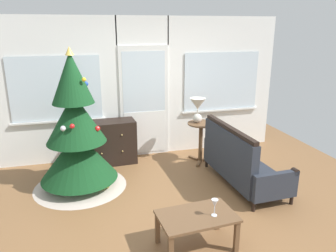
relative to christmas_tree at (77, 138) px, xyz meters
name	(u,v)px	position (x,y,z in m)	size (l,w,h in m)	color
ground_plane	(175,208)	(1.23, -0.99, -0.79)	(6.76, 6.76, 0.00)	brown
back_wall_with_door	(144,88)	(1.23, 1.10, 0.49)	(5.20, 0.14, 2.55)	white
christmas_tree	(77,138)	(0.00, 0.00, 0.00)	(1.40, 1.40, 2.11)	#4C331E
dresser_cabinet	(110,142)	(0.54, 0.80, -0.40)	(0.92, 0.48, 0.78)	black
settee_sofa	(239,162)	(2.37, -0.57, -0.41)	(0.78, 1.67, 0.96)	black
side_table	(201,134)	(2.12, 0.43, -0.27)	(0.50, 0.48, 0.73)	brown
table_lamp	(198,107)	(2.06, 0.47, 0.23)	(0.28, 0.28, 0.44)	silver
coffee_table	(197,220)	(1.23, -1.83, -0.44)	(0.88, 0.58, 0.40)	brown
wine_glass	(215,204)	(1.41, -1.89, -0.24)	(0.08, 0.08, 0.20)	silver
gift_box	(102,183)	(0.31, -0.17, -0.70)	(0.18, 0.16, 0.18)	#D8C64C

